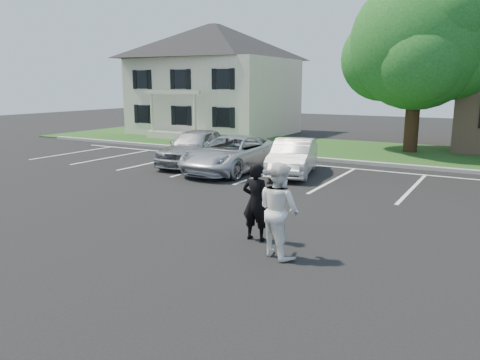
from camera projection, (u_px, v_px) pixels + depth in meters
name	position (u px, v px, depth m)	size (l,w,h in m)	color
ground_plane	(218.00, 242.00, 10.58)	(90.00, 90.00, 0.00)	black
curb	(363.00, 163.00, 20.75)	(40.00, 0.30, 0.15)	gray
grass_strip	(385.00, 152.00, 24.16)	(44.00, 8.00, 0.08)	#174515
stall_lines	(378.00, 179.00, 17.50)	(34.00, 5.36, 0.01)	white
house	(215.00, 79.00, 33.12)	(10.30, 9.22, 7.60)	beige
tree	(420.00, 46.00, 23.15)	(7.80, 7.20, 8.80)	black
man_black_suit	(256.00, 202.00, 10.55)	(0.65, 0.43, 1.78)	black
man_white_shirt	(279.00, 210.00, 9.53)	(0.96, 0.75, 1.97)	white
car_silver_west	(195.00, 147.00, 20.51)	(1.88, 4.68, 1.60)	#A7A8AC
car_silver_minivan	(232.00, 154.00, 18.97)	(2.39, 5.18, 1.44)	silver
car_white_sedan	(293.00, 157.00, 18.35)	(1.46, 4.20, 1.38)	silver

